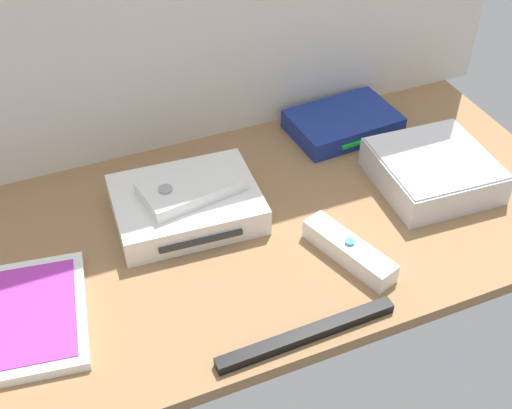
# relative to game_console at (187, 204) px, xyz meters

# --- Properties ---
(ground_plane) EXTENTS (1.00, 0.48, 0.02)m
(ground_plane) POSITION_rel_game_console_xyz_m (0.09, -0.06, -0.03)
(ground_plane) COLOR #936D47
(ground_plane) RESTS_ON ground
(game_console) EXTENTS (0.22, 0.18, 0.04)m
(game_console) POSITION_rel_game_console_xyz_m (0.00, 0.00, 0.00)
(game_console) COLOR white
(game_console) RESTS_ON ground_plane
(mini_computer) EXTENTS (0.18, 0.18, 0.05)m
(mini_computer) POSITION_rel_game_console_xyz_m (0.38, -0.08, 0.00)
(mini_computer) COLOR silver
(mini_computer) RESTS_ON ground_plane
(game_case) EXTENTS (0.16, 0.21, 0.02)m
(game_case) POSITION_rel_game_console_xyz_m (-0.24, -0.11, -0.01)
(game_case) COLOR white
(game_case) RESTS_ON ground_plane
(network_router) EXTENTS (0.19, 0.13, 0.03)m
(network_router) POSITION_rel_game_console_xyz_m (0.32, 0.11, -0.00)
(network_router) COLOR navy
(network_router) RESTS_ON ground_plane
(remote_wand) EXTENTS (0.08, 0.15, 0.03)m
(remote_wand) POSITION_rel_game_console_xyz_m (0.18, -0.17, -0.01)
(remote_wand) COLOR white
(remote_wand) RESTS_ON ground_plane
(remote_classic_pad) EXTENTS (0.15, 0.10, 0.02)m
(remote_classic_pad) POSITION_rel_game_console_xyz_m (0.01, -0.00, 0.03)
(remote_classic_pad) COLOR white
(remote_classic_pad) RESTS_ON game_console
(sensor_bar) EXTENTS (0.24, 0.02, 0.01)m
(sensor_bar) POSITION_rel_game_console_xyz_m (0.07, -0.27, -0.01)
(sensor_bar) COLOR black
(sensor_bar) RESTS_ON ground_plane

